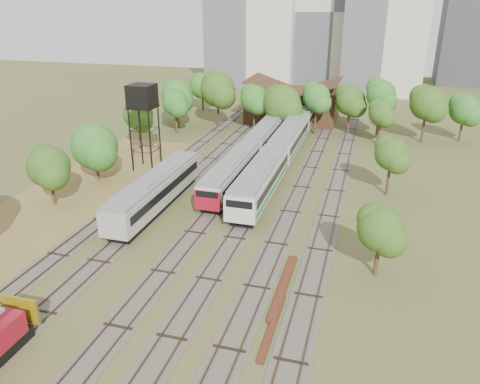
% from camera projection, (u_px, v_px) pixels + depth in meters
% --- Properties ---
extents(ground, '(240.00, 240.00, 0.00)m').
position_uv_depth(ground, '(169.00, 298.00, 35.17)').
color(ground, '#475123').
rests_on(ground, ground).
extents(dry_grass_patch, '(14.00, 60.00, 0.04)m').
position_uv_depth(dry_grass_patch, '(37.00, 223.00, 46.86)').
color(dry_grass_patch, brown).
rests_on(dry_grass_patch, ground).
extents(tracks, '(24.60, 80.00, 0.19)m').
position_uv_depth(tracks, '(248.00, 181.00, 57.52)').
color(tracks, '#4C473D').
rests_on(tracks, ground).
extents(railcar_red_set, '(2.83, 34.58, 3.50)m').
position_uv_depth(railcar_red_set, '(251.00, 152.00, 62.77)').
color(railcar_red_set, black).
rests_on(railcar_red_set, ground).
extents(railcar_green_set, '(3.15, 52.08, 3.90)m').
position_uv_depth(railcar_green_set, '(289.00, 139.00, 67.55)').
color(railcar_green_set, black).
rests_on(railcar_green_set, ground).
extents(railcar_rear, '(3.13, 16.08, 3.87)m').
position_uv_depth(railcar_rear, '(288.00, 108.00, 86.89)').
color(railcar_rear, black).
rests_on(railcar_rear, ground).
extents(old_grey_coach, '(2.99, 18.00, 3.70)m').
position_uv_depth(old_grey_coach, '(156.00, 191.00, 49.55)').
color(old_grey_coach, black).
rests_on(old_grey_coach, ground).
extents(water_tower, '(3.20, 3.20, 11.07)m').
position_uv_depth(water_tower, '(142.00, 98.00, 58.44)').
color(water_tower, black).
rests_on(water_tower, ground).
extents(rail_pile_near, '(0.62, 9.24, 0.31)m').
position_uv_depth(rail_pile_near, '(284.00, 286.00, 36.33)').
color(rail_pile_near, '#572A19').
rests_on(rail_pile_near, ground).
extents(rail_pile_far, '(0.45, 7.27, 0.24)m').
position_uv_depth(rail_pile_far, '(272.00, 327.00, 31.92)').
color(rail_pile_far, '#572A19').
rests_on(rail_pile_far, ground).
extents(maintenance_shed, '(16.45, 11.55, 7.58)m').
position_uv_depth(maintenance_shed, '(293.00, 104.00, 85.79)').
color(maintenance_shed, '#341912').
rests_on(maintenance_shed, ground).
extents(tree_band_left, '(7.71, 73.70, 8.54)m').
position_uv_depth(tree_band_left, '(102.00, 133.00, 59.43)').
color(tree_band_left, '#382616').
rests_on(tree_band_left, ground).
extents(tree_band_far, '(51.03, 9.33, 9.42)m').
position_uv_depth(tree_band_far, '(299.00, 99.00, 76.24)').
color(tree_band_far, '#382616').
rests_on(tree_band_far, ground).
extents(tree_band_right, '(5.02, 42.32, 6.76)m').
position_uv_depth(tree_band_right, '(384.00, 152.00, 53.38)').
color(tree_band_right, '#382616').
rests_on(tree_band_right, ground).
extents(tower_centre, '(20.00, 18.00, 36.00)m').
position_uv_depth(tower_centre, '(337.00, 11.00, 116.57)').
color(tower_centre, beige).
rests_on(tower_centre, ground).
extents(tower_far_right, '(12.00, 12.00, 28.00)m').
position_uv_depth(tower_far_right, '(467.00, 28.00, 118.80)').
color(tower_far_right, '#383B3F').
rests_on(tower_far_right, ground).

